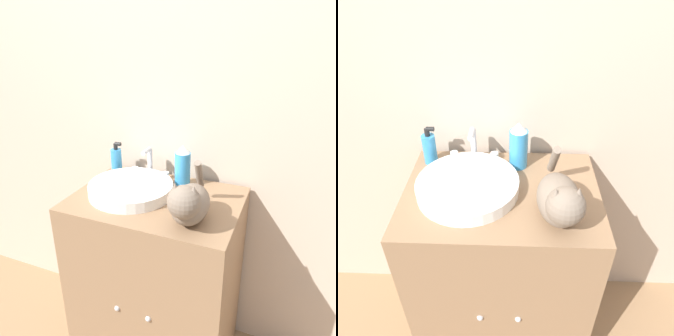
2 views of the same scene
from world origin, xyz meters
The scene contains 7 objects.
wall_back centered at (0.00, 0.55, 1.25)m, with size 6.00×0.05×2.50m.
vanity_cabinet centered at (0.00, 0.25, 0.45)m, with size 0.71×0.52×0.91m.
sink_basin centered at (-0.12, 0.25, 0.93)m, with size 0.37×0.37×0.05m.
faucet centered at (-0.12, 0.44, 0.97)m, with size 0.20×0.09×0.15m.
cat centered at (0.19, 0.12, 0.99)m, with size 0.16×0.34×0.20m.
soap_bottle centered at (-0.29, 0.43, 0.97)m, with size 0.06×0.05×0.16m.
spray_bottle centered at (0.06, 0.41, 1.00)m, with size 0.07×0.07×0.19m.
Camera 2 is at (0.05, -0.65, 1.68)m, focal length 35.00 mm.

